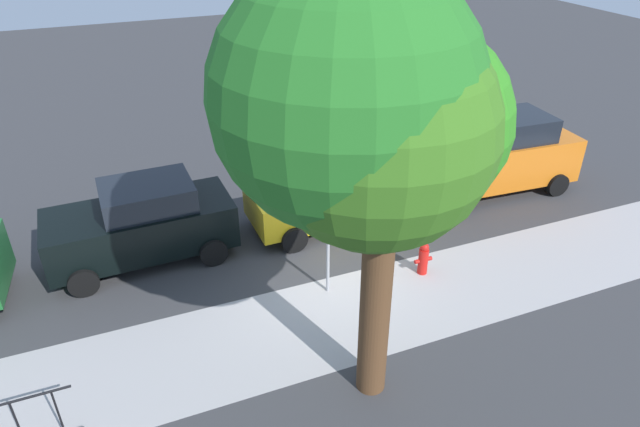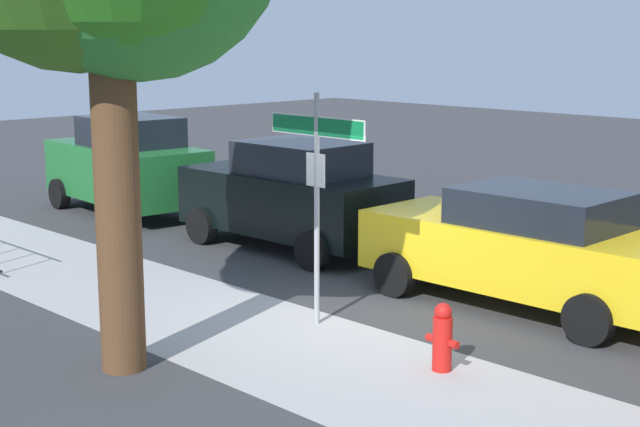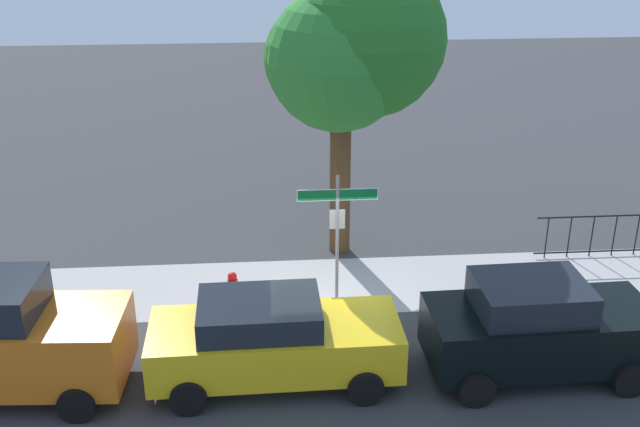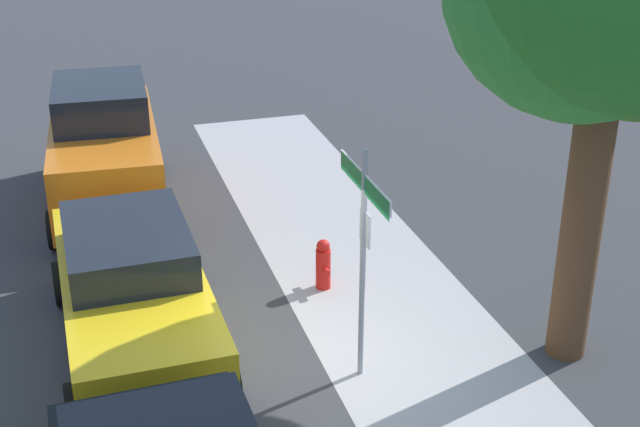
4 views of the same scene
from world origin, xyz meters
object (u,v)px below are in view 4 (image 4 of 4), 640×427
at_px(car_yellow, 133,290).
at_px(fire_hydrant, 323,264).
at_px(street_sign, 364,224).
at_px(car_orange, 105,148).

bearing_deg(car_yellow, fire_hydrant, 105.03).
relative_size(car_yellow, fire_hydrant, 5.78).
relative_size(street_sign, car_orange, 0.67).
bearing_deg(fire_hydrant, street_sign, -5.14).
bearing_deg(car_yellow, car_orange, 178.51).
bearing_deg(street_sign, fire_hydrant, 174.86).
bearing_deg(car_yellow, street_sign, 60.46).
xyz_separation_m(car_yellow, fire_hydrant, (-0.80, 2.79, -0.46)).
height_order(car_yellow, fire_hydrant, car_yellow).
xyz_separation_m(car_orange, fire_hydrant, (3.99, 2.75, -0.69)).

